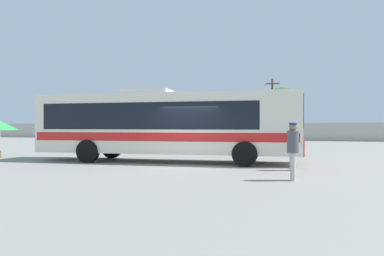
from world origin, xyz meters
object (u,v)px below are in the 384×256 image
(coach_bus_cream_red, at_px, (163,123))
(utility_pole_near, at_px, (272,108))
(attendant_by_bus_door, at_px, (292,147))
(parked_car_third_red, at_px, (238,134))
(parked_car_second_white, at_px, (189,134))
(roadside_tree_left, at_px, (185,109))
(passenger_waiting_on_apron, at_px, (293,148))
(roadside_tree_midleft, at_px, (253,108))
(parked_car_leftmost_grey, at_px, (144,134))
(roadside_tree_midright, at_px, (282,105))

(coach_bus_cream_red, xyz_separation_m, utility_pole_near, (2.01, 30.47, 2.17))
(attendant_by_bus_door, height_order, utility_pole_near, utility_pole_near)
(attendant_by_bus_door, height_order, parked_car_third_red, attendant_by_bus_door)
(parked_car_second_white, relative_size, roadside_tree_left, 0.73)
(parked_car_second_white, xyz_separation_m, utility_pole_near, (8.70, 7.05, 3.17))
(passenger_waiting_on_apron, xyz_separation_m, roadside_tree_midleft, (-6.49, 35.22, 2.94))
(parked_car_second_white, bearing_deg, passenger_waiting_on_apron, -65.26)
(parked_car_leftmost_grey, relative_size, utility_pole_near, 0.55)
(parked_car_third_red, distance_m, roadside_tree_left, 13.23)
(coach_bus_cream_red, bearing_deg, attendant_by_bus_door, -15.09)
(roadside_tree_midright, bearing_deg, roadside_tree_midleft, 158.50)
(utility_pole_near, distance_m, roadside_tree_midleft, 2.57)
(passenger_waiting_on_apron, distance_m, parked_car_second_white, 30.34)
(attendant_by_bus_door, bearing_deg, roadside_tree_midleft, 100.99)
(parked_car_third_red, bearing_deg, roadside_tree_left, 135.74)
(parked_car_second_white, height_order, parked_car_third_red, parked_car_second_white)
(coach_bus_cream_red, height_order, parked_car_second_white, coach_bus_cream_red)
(parked_car_leftmost_grey, bearing_deg, roadside_tree_midleft, 33.78)
(attendant_by_bus_door, relative_size, roadside_tree_left, 0.27)
(attendant_by_bus_door, xyz_separation_m, roadside_tree_left, (-16.03, 33.82, 3.14))
(utility_pole_near, height_order, roadside_tree_midright, utility_pole_near)
(parked_car_leftmost_grey, bearing_deg, attendant_by_bus_door, -53.92)
(parked_car_leftmost_grey, xyz_separation_m, roadside_tree_left, (2.05, 9.00, 3.25))
(utility_pole_near, bearing_deg, roadside_tree_left, 171.74)
(passenger_waiting_on_apron, bearing_deg, roadside_tree_midleft, 100.44)
(roadside_tree_midleft, relative_size, roadside_tree_midright, 0.92)
(passenger_waiting_on_apron, bearing_deg, parked_car_leftmost_grey, 123.66)
(passenger_waiting_on_apron, relative_size, parked_car_second_white, 0.41)
(passenger_waiting_on_apron, height_order, parked_car_third_red, passenger_waiting_on_apron)
(parked_car_leftmost_grey, xyz_separation_m, utility_pole_near, (14.23, 7.24, 3.19))
(utility_pole_near, distance_m, roadside_tree_left, 12.31)
(parked_car_third_red, xyz_separation_m, roadside_tree_midright, (4.20, 6.34, 3.44))
(roadside_tree_left, bearing_deg, coach_bus_cream_red, -72.49)
(coach_bus_cream_red, distance_m, roadside_tree_midleft, 31.16)
(parked_car_third_red, distance_m, roadside_tree_midright, 8.35)
(passenger_waiting_on_apron, bearing_deg, coach_bus_cream_red, 145.44)
(parked_car_third_red, xyz_separation_m, utility_pole_near, (3.00, 7.18, 3.21))
(utility_pole_near, bearing_deg, parked_car_third_red, -112.66)
(attendant_by_bus_door, bearing_deg, passenger_waiting_on_apron, -86.68)
(parked_car_second_white, relative_size, utility_pole_near, 0.57)
(utility_pole_near, relative_size, roadside_tree_left, 1.29)
(passenger_waiting_on_apron, relative_size, parked_car_leftmost_grey, 0.42)
(roadside_tree_midleft, bearing_deg, utility_pole_near, -13.85)
(coach_bus_cream_red, bearing_deg, passenger_waiting_on_apron, -34.56)
(parked_car_leftmost_grey, height_order, roadside_tree_left, roadside_tree_left)
(roadside_tree_left, height_order, roadside_tree_midright, roadside_tree_midright)
(passenger_waiting_on_apron, bearing_deg, attendant_by_bus_door, 93.32)
(roadside_tree_midleft, bearing_deg, roadside_tree_left, 173.21)
(roadside_tree_left, bearing_deg, parked_car_leftmost_grey, -102.84)
(parked_car_second_white, height_order, roadside_tree_left, roadside_tree_left)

